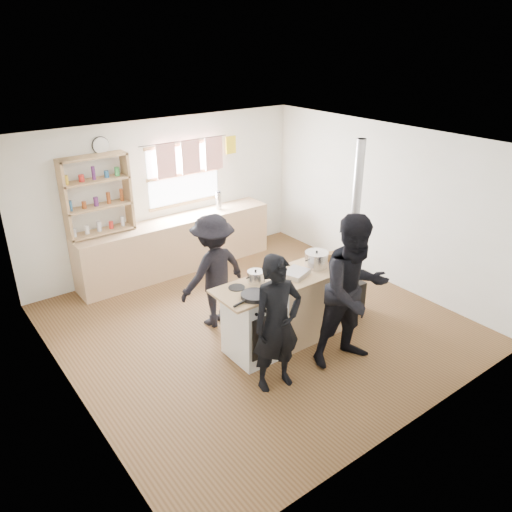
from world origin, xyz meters
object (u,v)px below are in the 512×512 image
stockpot_stove (256,277)px  person_near_right (354,292)px  thermos (219,201)px  roast_tray (296,273)px  person_far (213,271)px  bread_board (332,257)px  stockpot_counter (316,259)px  skillet_greens (254,295)px  person_near_left (277,324)px  cooking_island (291,308)px  flue_heater (350,271)px

stockpot_stove → person_near_right: person_near_right is taller
thermos → person_near_right: bearing=-96.8°
roast_tray → thermos: bearing=76.5°
thermos → person_far: (-1.28, -1.82, -0.26)m
thermos → bread_board: bearing=-89.9°
stockpot_counter → person_near_right: person_near_right is taller
thermos → skillet_greens: 3.27m
stockpot_counter → bread_board: bearing=0.1°
stockpot_stove → person_near_left: size_ratio=0.13×
person_near_left → roast_tray: bearing=46.0°
roast_tray → stockpot_counter: stockpot_counter is taller
person_near_left → person_near_right: (1.03, -0.17, 0.14)m
skillet_greens → person_near_left: 0.47m
cooking_island → thermos: bearing=75.7°
stockpot_counter → person_near_left: size_ratio=0.19×
cooking_island → roast_tray: roast_tray is taller
bread_board → person_near_left: 1.60m
stockpot_stove → stockpot_counter: 0.91m
stockpot_counter → flue_heater: size_ratio=0.12×
thermos → bread_board: size_ratio=0.96×
person_near_right → stockpot_stove: bearing=140.8°
stockpot_stove → stockpot_counter: stockpot_counter is taller
flue_heater → person_near_right: (-0.84, -0.82, 0.29)m
skillet_greens → bread_board: (1.43, 0.18, 0.02)m
stockpot_stove → bread_board: stockpot_stove is taller
thermos → bread_board: 2.76m
cooking_island → person_near_right: (0.28, -0.78, 0.48)m
person_near_right → cooking_island: bearing=120.9°
person_near_left → skillet_greens: bearing=95.7°
stockpot_stove → flue_heater: (1.60, -0.09, -0.35)m
flue_heater → stockpot_counter: bearing=-178.1°
roast_tray → flue_heater: bearing=3.6°
roast_tray → person_far: (-0.60, 0.98, -0.18)m
cooking_island → stockpot_stove: size_ratio=9.50×
thermos → flue_heater: flue_heater is taller
roast_tray → stockpot_stove: size_ratio=1.86×
cooking_island → stockpot_stove: (-0.48, 0.13, 0.54)m
cooking_island → skillet_greens: skillet_greens is taller
flue_heater → person_near_left: 1.98m
cooking_island → person_near_left: 1.02m
cooking_island → person_near_right: bearing=-70.1°
person_far → person_near_left: bearing=76.1°
person_near_left → person_near_right: 1.05m
person_far → skillet_greens: bearing=74.9°
roast_tray → person_near_right: person_near_right is taller
stockpot_stove → thermos: bearing=65.9°
thermos → cooking_island: (-0.71, -2.77, -0.59)m
stockpot_stove → person_far: size_ratio=0.13×
roast_tray → cooking_island: bearing=136.5°
thermos → cooking_island: bearing=-104.3°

